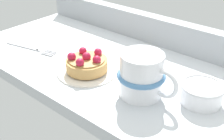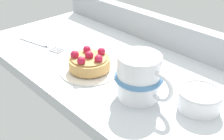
{
  "view_description": "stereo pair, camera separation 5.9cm",
  "coord_description": "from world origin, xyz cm",
  "px_view_note": "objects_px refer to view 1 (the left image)",
  "views": [
    {
      "loc": [
        37.32,
        -45.46,
        32.38
      ],
      "look_at": [
        4.4,
        -6.52,
        3.02
      ],
      "focal_mm": 45.22,
      "sensor_mm": 36.0,
      "label": 1
    },
    {
      "loc": [
        41.59,
        -41.42,
        32.38
      ],
      "look_at": [
        4.4,
        -6.52,
        3.02
      ],
      "focal_mm": 45.22,
      "sensor_mm": 36.0,
      "label": 2
    }
  ],
  "objects_px": {
    "dessert_plate": "(87,71)",
    "coffee_mug": "(142,75)",
    "sugar_bowl": "(202,93)",
    "raspberry_tart": "(87,63)",
    "dessert_fork": "(31,48)"
  },
  "relations": [
    {
      "from": "dessert_plate",
      "to": "raspberry_tart",
      "type": "distance_m",
      "value": 0.02
    },
    {
      "from": "dessert_plate",
      "to": "dessert_fork",
      "type": "relative_size",
      "value": 0.85
    },
    {
      "from": "dessert_plate",
      "to": "coffee_mug",
      "type": "relative_size",
      "value": 1.07
    },
    {
      "from": "raspberry_tart",
      "to": "coffee_mug",
      "type": "xyz_separation_m",
      "value": [
        0.15,
        0.01,
        0.02
      ]
    },
    {
      "from": "dessert_plate",
      "to": "sugar_bowl",
      "type": "distance_m",
      "value": 0.25
    },
    {
      "from": "raspberry_tart",
      "to": "coffee_mug",
      "type": "height_order",
      "value": "coffee_mug"
    },
    {
      "from": "coffee_mug",
      "to": "sugar_bowl",
      "type": "relative_size",
      "value": 1.54
    },
    {
      "from": "dessert_plate",
      "to": "sugar_bowl",
      "type": "xyz_separation_m",
      "value": [
        0.25,
        0.06,
        0.02
      ]
    },
    {
      "from": "raspberry_tart",
      "to": "sugar_bowl",
      "type": "distance_m",
      "value": 0.25
    },
    {
      "from": "raspberry_tart",
      "to": "dessert_plate",
      "type": "bearing_deg",
      "value": 49.07
    },
    {
      "from": "dessert_fork",
      "to": "sugar_bowl",
      "type": "xyz_separation_m",
      "value": [
        0.44,
        0.07,
        0.02
      ]
    },
    {
      "from": "dessert_fork",
      "to": "raspberry_tart",
      "type": "bearing_deg",
      "value": 3.08
    },
    {
      "from": "dessert_plate",
      "to": "dessert_fork",
      "type": "xyz_separation_m",
      "value": [
        -0.2,
        -0.01,
        -0.0
      ]
    },
    {
      "from": "raspberry_tart",
      "to": "sugar_bowl",
      "type": "height_order",
      "value": "raspberry_tart"
    },
    {
      "from": "dessert_plate",
      "to": "sugar_bowl",
      "type": "height_order",
      "value": "sugar_bowl"
    }
  ]
}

